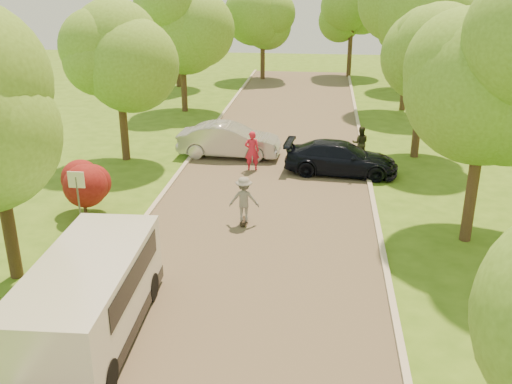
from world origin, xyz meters
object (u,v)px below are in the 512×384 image
at_px(person_olive, 360,143).
at_px(silver_sedan, 229,140).
at_px(dark_sedan, 341,158).
at_px(person_striped, 252,151).
at_px(skateboarder, 244,199).
at_px(minivan, 89,297).
at_px(longboard, 244,221).
at_px(street_sign, 77,189).

bearing_deg(person_olive, silver_sedan, 2.57).
height_order(dark_sedan, person_striped, person_striped).
relative_size(dark_sedan, person_olive, 3.10).
bearing_deg(silver_sedan, dark_sedan, -108.11).
bearing_deg(skateboarder, person_olive, -122.00).
bearing_deg(person_striped, minivan, 70.12).
bearing_deg(minivan, person_striped, 77.63).
xyz_separation_m(minivan, longboard, (2.67, 6.95, -0.99)).
relative_size(dark_sedan, skateboarder, 3.03).
xyz_separation_m(minivan, person_striped, (2.22, 12.66, -0.20)).
height_order(silver_sedan, person_olive, silver_sedan).
bearing_deg(dark_sedan, person_striped, 95.00).
bearing_deg(person_striped, person_olive, -165.58).
distance_m(longboard, person_striped, 5.78).
height_order(street_sign, skateboarder, street_sign).
bearing_deg(silver_sedan, person_olive, -85.52).
height_order(street_sign, longboard, street_sign).
height_order(dark_sedan, person_olive, person_olive).
bearing_deg(dark_sedan, silver_sedan, 75.06).
bearing_deg(silver_sedan, skateboarder, -165.04).
height_order(street_sign, silver_sedan, street_sign).
height_order(longboard, person_striped, person_striped).
distance_m(dark_sedan, skateboarder, 6.66).
bearing_deg(street_sign, longboard, 15.18).
distance_m(street_sign, skateboarder, 5.50).
bearing_deg(minivan, street_sign, 112.78).
relative_size(person_striped, person_olive, 1.13).
distance_m(silver_sedan, dark_sedan, 5.51).
bearing_deg(silver_sedan, street_sign, 160.63).
relative_size(street_sign, person_striped, 1.23).
bearing_deg(street_sign, skateboarder, 15.18).
distance_m(skateboarder, person_striped, 5.73).
bearing_deg(longboard, minivan, 65.80).
height_order(minivan, silver_sedan, minivan).
height_order(dark_sedan, longboard, dark_sedan).
height_order(longboard, person_olive, person_olive).
xyz_separation_m(street_sign, minivan, (2.60, -5.52, -0.48)).
bearing_deg(person_olive, person_striped, 24.27).
xyz_separation_m(street_sign, silver_sedan, (3.50, 9.02, -0.78)).
distance_m(street_sign, longboard, 5.66).
xyz_separation_m(longboard, skateboarder, (0.00, -0.00, 0.81)).
bearing_deg(skateboarder, person_striped, -88.72).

